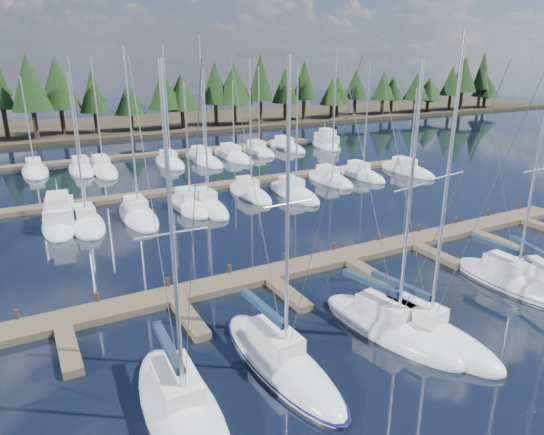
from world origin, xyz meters
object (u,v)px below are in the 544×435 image
front_sailboat_0 (181,409)px  motor_yacht_right (326,143)px  main_dock (348,260)px  front_sailboat_1 (280,360)px  front_sailboat_3 (390,327)px  front_sailboat_2 (421,330)px  front_sailboat_4 (509,281)px  motor_yacht_left (61,219)px

front_sailboat_0 → motor_yacht_right: size_ratio=1.51×
main_dock → front_sailboat_1: 12.41m
front_sailboat_3 → motor_yacht_right: bearing=59.3°
front_sailboat_2 → front_sailboat_3: bearing=140.0°
front_sailboat_4 → motor_yacht_left: (-23.00, 24.87, 0.20)m
main_dock → front_sailboat_1: front_sailboat_1 is taller
motor_yacht_left → motor_yacht_right: 44.33m
motor_yacht_right → front_sailboat_0: bearing=-129.7°
front_sailboat_1 → motor_yacht_left: (-6.70, 25.33, 0.20)m
main_dock → front_sailboat_1: (-9.63, -7.83, 0.08)m
front_sailboat_3 → motor_yacht_left: 28.63m
front_sailboat_1 → motor_yacht_left: size_ratio=1.55×
front_sailboat_2 → motor_yacht_right: front_sailboat_2 is taller
front_sailboat_3 → front_sailboat_4: (10.02, 0.64, 0.00)m
front_sailboat_4 → front_sailboat_3: bearing=-176.3°
main_dock → front_sailboat_2: size_ratio=2.89×
front_sailboat_1 → front_sailboat_2: (7.45, -1.16, 0.01)m
front_sailboat_1 → motor_yacht_right: front_sailboat_1 is taller
main_dock → front_sailboat_3: front_sailboat_3 is taller
front_sailboat_1 → front_sailboat_3: front_sailboat_1 is taller
front_sailboat_4 → motor_yacht_left: size_ratio=1.45×
front_sailboat_2 → front_sailboat_4: size_ratio=1.15×
main_dock → motor_yacht_right: motor_yacht_right is taller
front_sailboat_2 → front_sailboat_4: bearing=10.4°
front_sailboat_0 → front_sailboat_2: (12.40, -0.23, 0.01)m
front_sailboat_3 → front_sailboat_2: bearing=-40.0°
motor_yacht_right → front_sailboat_1: bearing=-126.4°
front_sailboat_2 → front_sailboat_0: bearing=178.9°
front_sailboat_0 → front_sailboat_1: bearing=10.7°
front_sailboat_0 → motor_yacht_left: (-1.75, 26.26, 0.20)m
front_sailboat_1 → front_sailboat_4: bearing=1.6°
front_sailboat_1 → motor_yacht_right: size_ratio=1.52×
main_dock → motor_yacht_left: motor_yacht_left is taller
front_sailboat_0 → front_sailboat_4: (21.25, 1.39, 0.00)m
front_sailboat_1 → front_sailboat_4: size_ratio=1.07×
front_sailboat_0 → front_sailboat_4: front_sailboat_0 is taller
front_sailboat_0 → motor_yacht_left: size_ratio=1.54×
front_sailboat_2 → motor_yacht_right: bearing=60.9°
front_sailboat_0 → front_sailboat_1: front_sailboat_1 is taller
front_sailboat_0 → front_sailboat_1: 5.04m
front_sailboat_1 → motor_yacht_right: (33.08, 44.88, 0.20)m
main_dock → front_sailboat_1: size_ratio=3.09×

